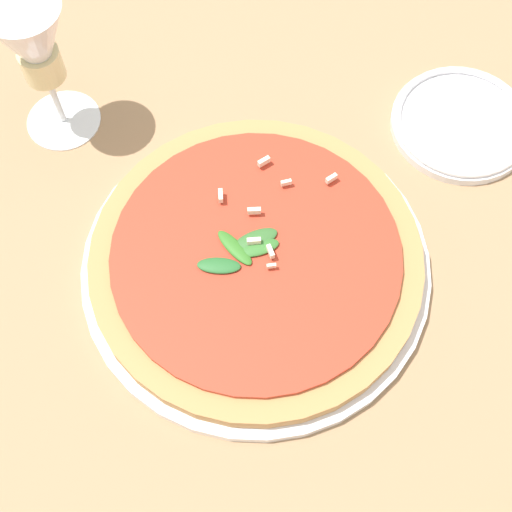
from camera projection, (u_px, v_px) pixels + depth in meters
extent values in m
plane|color=#9E7A56|center=(218.00, 247.00, 0.73)|extent=(6.00, 6.00, 0.00)
cylinder|color=white|center=(256.00, 267.00, 0.72)|extent=(0.35, 0.35, 0.01)
cylinder|color=#B7844C|center=(256.00, 260.00, 0.70)|extent=(0.33, 0.33, 0.02)
cylinder|color=#B73823|center=(256.00, 255.00, 0.69)|extent=(0.28, 0.28, 0.01)
ellipsoid|color=#33662D|center=(256.00, 239.00, 0.69)|extent=(0.02, 0.05, 0.01)
ellipsoid|color=#27642D|center=(219.00, 266.00, 0.68)|extent=(0.04, 0.05, 0.01)
ellipsoid|color=#336F2C|center=(258.00, 248.00, 0.69)|extent=(0.02, 0.04, 0.01)
ellipsoid|color=#327023|center=(235.00, 248.00, 0.69)|extent=(0.05, 0.03, 0.01)
cube|color=#EFE5C6|center=(286.00, 183.00, 0.72)|extent=(0.01, 0.01, 0.01)
cube|color=#EFE5C6|center=(271.00, 266.00, 0.67)|extent=(0.01, 0.01, 0.00)
cube|color=#EFE5C6|center=(254.00, 241.00, 0.69)|extent=(0.01, 0.01, 0.01)
cube|color=#EFE5C6|center=(255.00, 212.00, 0.70)|extent=(0.01, 0.01, 0.01)
cube|color=#EFE5C6|center=(333.00, 181.00, 0.72)|extent=(0.01, 0.01, 0.01)
cube|color=#EFE5C6|center=(270.00, 251.00, 0.68)|extent=(0.01, 0.01, 0.01)
cube|color=#EFE5C6|center=(264.00, 161.00, 0.73)|extent=(0.01, 0.01, 0.01)
cube|color=#EFE5C6|center=(221.00, 196.00, 0.71)|extent=(0.01, 0.01, 0.01)
cylinder|color=white|center=(64.00, 120.00, 0.80)|extent=(0.08, 0.08, 0.00)
cylinder|color=white|center=(56.00, 99.00, 0.77)|extent=(0.01, 0.01, 0.07)
cone|color=white|center=(34.00, 45.00, 0.69)|extent=(0.08, 0.08, 0.10)
cylinder|color=beige|center=(42.00, 64.00, 0.72)|extent=(0.04, 0.04, 0.03)
cylinder|color=white|center=(460.00, 125.00, 0.79)|extent=(0.15, 0.15, 0.01)
torus|color=white|center=(462.00, 120.00, 0.79)|extent=(0.15, 0.15, 0.01)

